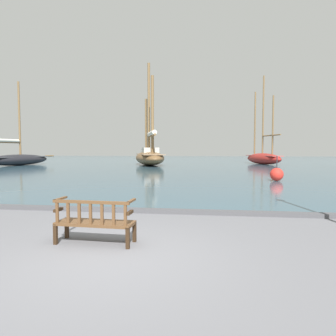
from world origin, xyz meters
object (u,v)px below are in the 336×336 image
Objects in this scene: sailboat_centre_channel at (263,157)px; channel_buoy at (277,174)px; sailboat_far_port at (149,155)px; sailboat_outer_port at (19,159)px; park_bench at (95,221)px.

channel_buoy is at bearing -98.05° from sailboat_centre_channel.
sailboat_far_port is 15.59m from sailboat_outer_port.
sailboat_centre_channel is (29.45, 6.72, 0.13)m from sailboat_outer_port.
sailboat_far_port is at bearing -165.09° from sailboat_centre_channel.
sailboat_centre_channel is (14.15, 3.77, -0.24)m from sailboat_far_port.
park_bench is at bearing -53.64° from sailboat_outer_port.
channel_buoy reaches higher than park_bench.
park_bench is at bearing -81.03° from sailboat_far_port.
sailboat_outer_port is at bearing 126.36° from park_bench.
sailboat_outer_port is 0.93× the size of sailboat_centre_channel.
sailboat_outer_port is at bearing 150.96° from channel_buoy.
sailboat_outer_port is at bearing -167.16° from sailboat_centre_channel.
channel_buoy is (-3.03, -21.39, -0.54)m from sailboat_centre_channel.
sailboat_far_port is 20.85m from channel_buoy.
sailboat_far_port is at bearing 10.90° from sailboat_outer_port.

